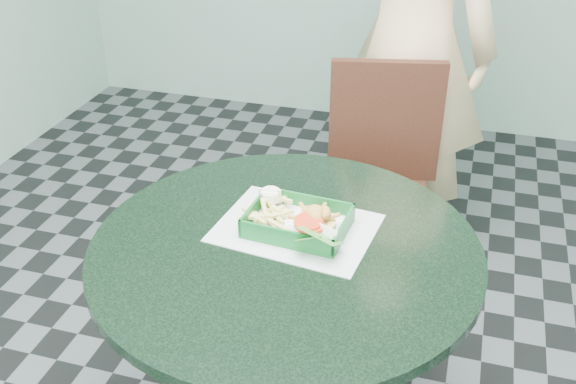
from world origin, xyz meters
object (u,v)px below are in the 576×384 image
(cafe_table, at_px, (285,304))
(food_basket, at_px, (298,231))
(sauce_ramekin, at_px, (268,202))
(dining_chair, at_px, (377,175))
(crab_sandwich, at_px, (315,223))

(cafe_table, bearing_deg, food_basket, 80.80)
(food_basket, relative_size, sauce_ramekin, 4.67)
(cafe_table, height_order, food_basket, food_basket)
(food_basket, bearing_deg, cafe_table, -99.20)
(sauce_ramekin, bearing_deg, dining_chair, 75.12)
(cafe_table, bearing_deg, sauce_ramekin, 123.49)
(dining_chair, relative_size, food_basket, 3.74)
(crab_sandwich, xyz_separation_m, sauce_ramekin, (-0.14, 0.06, -0.00))
(food_basket, bearing_deg, crab_sandwich, 3.44)
(cafe_table, distance_m, sauce_ramekin, 0.27)
(food_basket, height_order, sauce_ramekin, sauce_ramekin)
(food_basket, bearing_deg, dining_chair, 83.45)
(dining_chair, height_order, food_basket, dining_chair)
(cafe_table, relative_size, sauce_ramekin, 18.25)
(dining_chair, bearing_deg, sauce_ramekin, -117.23)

